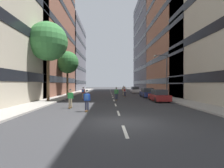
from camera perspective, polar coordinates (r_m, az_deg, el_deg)
ground_plane at (r=34.98m, az=-0.04°, el=-3.58°), size 148.79×148.79×0.00m
sidewalk_left at (r=38.79m, az=-12.56°, el=-3.12°), size 2.80×68.20×0.14m
sidewalk_right at (r=39.14m, az=12.14°, el=-3.09°), size 2.80×68.20×0.14m
lane_markings at (r=35.68m, az=-0.07°, el=-3.50°), size 0.16×57.20×0.01m
building_left_mid at (r=40.66m, az=-26.56°, el=18.55°), size 15.11×22.77×30.06m
building_left_far at (r=61.20m, az=-17.12°, el=8.77°), size 15.11×21.21×22.74m
building_right_mid at (r=42.55m, az=25.96°, el=22.66°), size 15.11×23.04×36.98m
building_right_far at (r=62.46m, az=15.84°, el=12.72°), size 15.11×22.96×31.58m
parked_car_near at (r=41.81m, az=7.62°, el=-2.01°), size 1.82×4.40×1.52m
parked_car_mid at (r=28.99m, az=11.67°, el=-2.97°), size 1.82×4.40×1.52m
parked_car_far at (r=22.66m, az=15.43°, el=-3.85°), size 1.82×4.40×1.52m
street_tree_near at (r=32.89m, az=-14.68°, el=6.98°), size 4.09×4.09×8.13m
street_tree_mid at (r=23.42m, az=-20.61°, el=13.10°), size 4.85×4.85×9.84m
streetlamp_right at (r=26.84m, az=17.11°, el=4.12°), size 2.13×0.30×6.50m
skater_0 at (r=39.11m, az=3.85°, el=-1.74°), size 0.56×0.92×1.78m
skater_1 at (r=29.04m, az=4.28°, el=-2.34°), size 0.57×0.92×1.78m
skater_2 at (r=23.51m, az=1.46°, el=-2.93°), size 0.56×0.92×1.78m
skater_3 at (r=16.33m, az=-13.75°, el=-4.39°), size 0.54×0.91×1.78m
skater_4 at (r=25.70m, az=-9.59°, el=-2.67°), size 0.55×0.91×1.78m
skater_5 at (r=33.15m, az=3.95°, el=-2.03°), size 0.54×0.91×1.78m
skater_6 at (r=14.09m, az=-8.42°, el=-4.99°), size 0.54×0.91×1.78m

